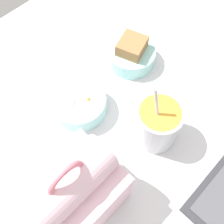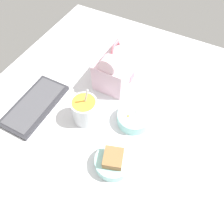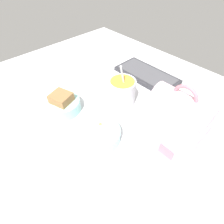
% 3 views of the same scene
% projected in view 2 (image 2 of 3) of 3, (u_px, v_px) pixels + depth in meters
% --- Properties ---
extents(desk_surface, '(1.40, 1.10, 0.02)m').
position_uv_depth(desk_surface, '(98.00, 121.00, 0.92)').
color(desk_surface, silver).
rests_on(desk_surface, ground).
extents(keyboard, '(0.30, 0.15, 0.02)m').
position_uv_depth(keyboard, '(35.00, 105.00, 0.94)').
color(keyboard, '#2D2D33').
rests_on(keyboard, desk_surface).
extents(lunch_bag, '(0.18, 0.14, 0.23)m').
position_uv_depth(lunch_bag, '(115.00, 68.00, 0.96)').
color(lunch_bag, beige).
rests_on(lunch_bag, desk_surface).
extents(soup_cup, '(0.10, 0.10, 0.19)m').
position_uv_depth(soup_cup, '(85.00, 110.00, 0.87)').
color(soup_cup, silver).
rests_on(soup_cup, desk_surface).
extents(bento_bowl_sandwich, '(0.13, 0.13, 0.08)m').
position_uv_depth(bento_bowl_sandwich, '(113.00, 162.00, 0.77)').
color(bento_bowl_sandwich, '#93D1CC').
rests_on(bento_bowl_sandwich, desk_surface).
extents(bento_bowl_snacks, '(0.14, 0.14, 0.06)m').
position_uv_depth(bento_bowl_snacks, '(134.00, 118.00, 0.88)').
color(bento_bowl_snacks, '#93D1CC').
rests_on(bento_bowl_snacks, desk_surface).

